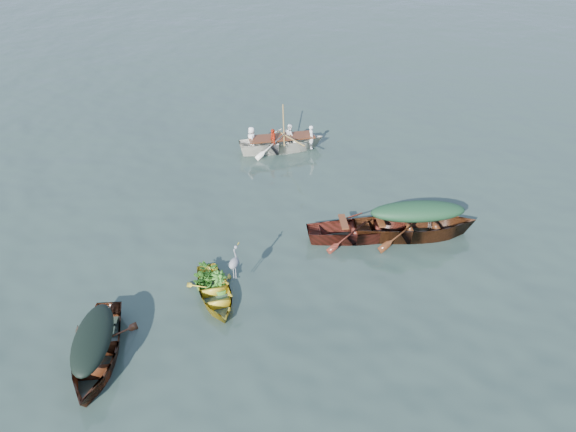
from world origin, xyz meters
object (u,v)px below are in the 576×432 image
yellow_dinghy (215,299)px  green_tarp_boat (414,236)px  rowed_boat (282,151)px  heron (234,267)px  dark_covered_boat (98,361)px  open_wooden_boat (360,238)px

yellow_dinghy → green_tarp_boat: 6.16m
rowed_boat → heron: (1.60, -7.99, 0.82)m
yellow_dinghy → dark_covered_boat: size_ratio=0.71×
yellow_dinghy → rowed_boat: size_ratio=0.63×
yellow_dinghy → open_wooden_boat: open_wooden_boat is taller
yellow_dinghy → open_wooden_boat: bearing=14.6°
yellow_dinghy → dark_covered_boat: 3.13m
dark_covered_boat → open_wooden_boat: 7.84m
open_wooden_boat → dark_covered_boat: bearing=121.4°
green_tarp_boat → heron: heron is taller
open_wooden_boat → rowed_boat: rowed_boat is taller
green_tarp_boat → rowed_boat: bearing=31.2°
yellow_dinghy → open_wooden_boat: 4.72m
green_tarp_boat → open_wooden_boat: size_ratio=1.14×
dark_covered_boat → rowed_boat: (0.38, 11.07, 0.00)m
green_tarp_boat → open_wooden_boat: (-1.47, -0.63, 0.00)m
yellow_dinghy → green_tarp_boat: size_ratio=0.56×
open_wooden_boat → yellow_dinghy: bearing=118.6°
green_tarp_boat → rowed_boat: 6.83m
rowed_boat → green_tarp_boat: bearing=-156.3°
open_wooden_boat → rowed_boat: 6.15m
heron → open_wooden_boat: bearing=15.8°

